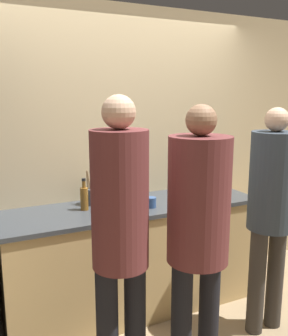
{
  "coord_description": "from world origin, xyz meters",
  "views": [
    {
      "loc": [
        -1.22,
        -2.38,
        1.85
      ],
      "look_at": [
        0.0,
        0.15,
        1.29
      ],
      "focal_mm": 40.0,
      "sensor_mm": 36.0,
      "label": 1
    }
  ],
  "objects_px": {
    "person_right": "(271,202)",
    "cup_blue": "(151,202)",
    "potted_plant": "(216,175)",
    "person_center": "(198,224)",
    "person_left": "(120,232)",
    "bottle_green": "(213,188)",
    "cup_red": "(213,189)",
    "utensil_crock": "(90,196)",
    "fruit_bowl": "(114,201)",
    "bottle_amber": "(84,198)",
    "bottle_clear": "(193,181)"
  },
  "relations": [
    {
      "from": "person_right",
      "to": "cup_blue",
      "type": "distance_m",
      "value": 0.93
    },
    {
      "from": "potted_plant",
      "to": "person_center",
      "type": "bearing_deg",
      "value": -130.33
    },
    {
      "from": "person_left",
      "to": "potted_plant",
      "type": "xyz_separation_m",
      "value": [
        1.46,
        1.09,
        -0.02
      ]
    },
    {
      "from": "person_center",
      "to": "cup_blue",
      "type": "relative_size",
      "value": 21.53
    },
    {
      "from": "person_center",
      "to": "bottle_green",
      "type": "xyz_separation_m",
      "value": [
        0.72,
        0.84,
        -0.05
      ]
    },
    {
      "from": "person_left",
      "to": "potted_plant",
      "type": "bearing_deg",
      "value": 36.67
    },
    {
      "from": "cup_blue",
      "to": "potted_plant",
      "type": "height_order",
      "value": "potted_plant"
    },
    {
      "from": "person_right",
      "to": "cup_blue",
      "type": "bearing_deg",
      "value": 140.42
    },
    {
      "from": "person_left",
      "to": "bottle_green",
      "type": "xyz_separation_m",
      "value": [
        1.18,
        0.75,
        -0.05
      ]
    },
    {
      "from": "person_right",
      "to": "cup_red",
      "type": "distance_m",
      "value": 0.72
    },
    {
      "from": "potted_plant",
      "to": "utensil_crock",
      "type": "bearing_deg",
      "value": -178.87
    },
    {
      "from": "person_left",
      "to": "fruit_bowl",
      "type": "bearing_deg",
      "value": 70.81
    },
    {
      "from": "person_center",
      "to": "bottle_amber",
      "type": "relative_size",
      "value": 6.97
    },
    {
      "from": "bottle_clear",
      "to": "cup_red",
      "type": "distance_m",
      "value": 0.27
    },
    {
      "from": "person_right",
      "to": "bottle_clear",
      "type": "distance_m",
      "value": 0.98
    },
    {
      "from": "fruit_bowl",
      "to": "bottle_green",
      "type": "xyz_separation_m",
      "value": [
        0.87,
        -0.16,
        0.05
      ]
    },
    {
      "from": "cup_red",
      "to": "potted_plant",
      "type": "relative_size",
      "value": 0.38
    },
    {
      "from": "person_left",
      "to": "bottle_clear",
      "type": "relative_size",
      "value": 9.96
    },
    {
      "from": "person_center",
      "to": "cup_red",
      "type": "height_order",
      "value": "person_center"
    },
    {
      "from": "person_center",
      "to": "bottle_green",
      "type": "bearing_deg",
      "value": 49.41
    },
    {
      "from": "fruit_bowl",
      "to": "bottle_green",
      "type": "height_order",
      "value": "bottle_green"
    },
    {
      "from": "person_center",
      "to": "utensil_crock",
      "type": "distance_m",
      "value": 1.19
    },
    {
      "from": "bottle_clear",
      "to": "bottle_green",
      "type": "height_order",
      "value": "bottle_green"
    },
    {
      "from": "person_right",
      "to": "utensil_crock",
      "type": "relative_size",
      "value": 6.09
    },
    {
      "from": "person_left",
      "to": "bottle_clear",
      "type": "xyz_separation_m",
      "value": [
        1.24,
        1.15,
        -0.07
      ]
    },
    {
      "from": "person_left",
      "to": "bottle_amber",
      "type": "height_order",
      "value": "person_left"
    },
    {
      "from": "bottle_green",
      "to": "cup_red",
      "type": "height_order",
      "value": "bottle_green"
    },
    {
      "from": "cup_blue",
      "to": "cup_red",
      "type": "relative_size",
      "value": 0.97
    },
    {
      "from": "person_right",
      "to": "cup_blue",
      "type": "xyz_separation_m",
      "value": [
        -0.71,
        0.59,
        -0.07
      ]
    },
    {
      "from": "person_center",
      "to": "bottle_clear",
      "type": "bearing_deg",
      "value": 58.07
    },
    {
      "from": "person_left",
      "to": "cup_blue",
      "type": "height_order",
      "value": "person_left"
    },
    {
      "from": "bottle_clear",
      "to": "cup_blue",
      "type": "xyz_separation_m",
      "value": [
        -0.66,
        -0.39,
        -0.03
      ]
    },
    {
      "from": "person_center",
      "to": "potted_plant",
      "type": "relative_size",
      "value": 7.85
    },
    {
      "from": "cup_red",
      "to": "cup_blue",
      "type": "bearing_deg",
      "value": -169.79
    },
    {
      "from": "person_right",
      "to": "cup_red",
      "type": "bearing_deg",
      "value": 90.93
    },
    {
      "from": "bottle_clear",
      "to": "bottle_green",
      "type": "distance_m",
      "value": 0.4
    },
    {
      "from": "person_center",
      "to": "person_right",
      "type": "xyz_separation_m",
      "value": [
        0.83,
        0.26,
        -0.04
      ]
    },
    {
      "from": "fruit_bowl",
      "to": "cup_blue",
      "type": "relative_size",
      "value": 3.3
    },
    {
      "from": "utensil_crock",
      "to": "cup_blue",
      "type": "distance_m",
      "value": 0.52
    },
    {
      "from": "bottle_clear",
      "to": "potted_plant",
      "type": "height_order",
      "value": "potted_plant"
    },
    {
      "from": "bottle_clear",
      "to": "cup_red",
      "type": "height_order",
      "value": "bottle_clear"
    },
    {
      "from": "fruit_bowl",
      "to": "cup_red",
      "type": "relative_size",
      "value": 3.2
    },
    {
      "from": "bottle_clear",
      "to": "potted_plant",
      "type": "relative_size",
      "value": 0.81
    },
    {
      "from": "person_left",
      "to": "utensil_crock",
      "type": "bearing_deg",
      "value": 81.63
    },
    {
      "from": "cup_blue",
      "to": "bottle_clear",
      "type": "bearing_deg",
      "value": 30.75
    },
    {
      "from": "fruit_bowl",
      "to": "bottle_clear",
      "type": "distance_m",
      "value": 0.95
    },
    {
      "from": "cup_blue",
      "to": "potted_plant",
      "type": "relative_size",
      "value": 0.36
    },
    {
      "from": "person_right",
      "to": "potted_plant",
      "type": "distance_m",
      "value": 0.93
    },
    {
      "from": "bottle_amber",
      "to": "cup_red",
      "type": "height_order",
      "value": "bottle_amber"
    },
    {
      "from": "fruit_bowl",
      "to": "utensil_crock",
      "type": "xyz_separation_m",
      "value": [
        -0.16,
        0.15,
        0.02
      ]
    }
  ]
}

